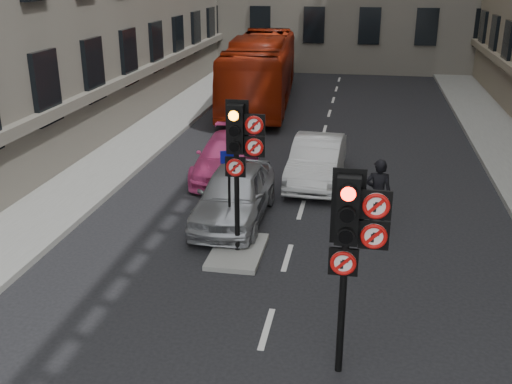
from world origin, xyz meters
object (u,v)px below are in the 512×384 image
(car_white, at_px, (317,160))
(motorcycle, at_px, (260,179))
(bus_red, at_px, (261,70))
(motorcyclist, at_px, (378,193))
(info_sign, at_px, (229,182))
(car_silver, at_px, (235,194))
(signal_near, at_px, (352,232))
(signal_far, at_px, (240,145))
(car_pink, at_px, (227,156))

(car_white, relative_size, motorcycle, 2.77)
(bus_red, distance_m, motorcycle, 12.67)
(bus_red, relative_size, motorcyclist, 6.34)
(motorcyclist, relative_size, info_sign, 0.84)
(motorcyclist, xyz_separation_m, info_sign, (-3.60, -1.49, 0.62))
(bus_red, height_order, motorcycle, bus_red)
(car_silver, relative_size, motorcycle, 2.81)
(signal_near, relative_size, signal_far, 1.00)
(signal_near, distance_m, car_silver, 7.05)
(info_sign, bearing_deg, signal_near, -76.80)
(signal_near, distance_m, info_sign, 5.72)
(car_white, xyz_separation_m, bus_red, (-3.72, 11.02, 0.94))
(signal_near, relative_size, car_pink, 0.81)
(signal_near, xyz_separation_m, motorcycle, (-2.85, 8.07, -2.12))
(motorcycle, distance_m, info_sign, 3.51)
(car_silver, bearing_deg, signal_near, -61.73)
(car_silver, bearing_deg, motorcyclist, 3.71)
(motorcycle, height_order, motorcyclist, motorcyclist)
(signal_near, relative_size, car_silver, 0.82)
(signal_far, xyz_separation_m, car_silver, (-0.59, 2.01, -1.96))
(bus_red, xyz_separation_m, info_sign, (1.97, -15.76, -0.10))
(car_silver, xyz_separation_m, car_white, (1.90, 3.47, -0.03))
(motorcycle, bearing_deg, car_pink, 123.87)
(motorcyclist, bearing_deg, motorcycle, -26.48)
(car_silver, relative_size, car_white, 1.01)
(car_silver, bearing_deg, signal_far, -73.39)
(signal_far, distance_m, motorcyclist, 4.26)
(car_white, xyz_separation_m, motorcyclist, (1.85, -3.25, 0.23))
(car_silver, bearing_deg, motorcycle, 81.10)
(car_white, distance_m, motorcyclist, 3.75)
(signal_near, bearing_deg, motorcycle, 109.46)
(bus_red, bearing_deg, motorcycle, -84.60)
(signal_near, relative_size, info_sign, 1.61)
(bus_red, xyz_separation_m, motorcycle, (2.16, -12.43, -1.18))
(car_white, relative_size, car_pink, 0.97)
(motorcyclist, bearing_deg, car_white, -58.48)
(car_silver, height_order, motorcycle, car_silver)
(motorcycle, bearing_deg, motorcyclist, -36.74)
(bus_red, distance_m, motorcyclist, 15.33)
(signal_far, xyz_separation_m, car_pink, (-1.62, 5.57, -2.06))
(info_sign, bearing_deg, car_silver, 77.29)
(car_white, bearing_deg, bus_red, 111.19)
(signal_far, bearing_deg, car_white, 76.50)
(signal_far, height_order, motorcyclist, signal_far)
(info_sign, bearing_deg, motorcycle, 67.37)
(signal_far, bearing_deg, car_silver, 106.28)
(car_white, bearing_deg, motorcycle, -135.54)
(car_pink, bearing_deg, motorcycle, -50.27)
(signal_near, height_order, signal_far, signal_far)
(signal_far, xyz_separation_m, motorcyclist, (3.17, 2.23, -1.77))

